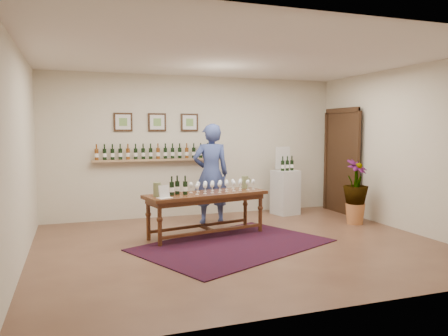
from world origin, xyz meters
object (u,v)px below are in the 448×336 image
object	(u,v)px
person	(211,174)
tasting_table	(206,199)
display_pedestal	(285,192)
potted_plant	(356,192)

from	to	relation	value
person	tasting_table	bearing A→B (deg)	74.61
display_pedestal	tasting_table	bearing A→B (deg)	-148.77
display_pedestal	person	xyz separation A→B (m)	(-1.70, -0.32, 0.47)
tasting_table	display_pedestal	xyz separation A→B (m)	(2.07, 1.26, -0.16)
display_pedestal	person	distance (m)	1.79
tasting_table	person	world-z (taller)	person
tasting_table	person	distance (m)	1.05
tasting_table	potted_plant	world-z (taller)	potted_plant
tasting_table	display_pedestal	size ratio (longest dim) A/B	2.33
potted_plant	person	xyz separation A→B (m)	(-2.49, 0.95, 0.32)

